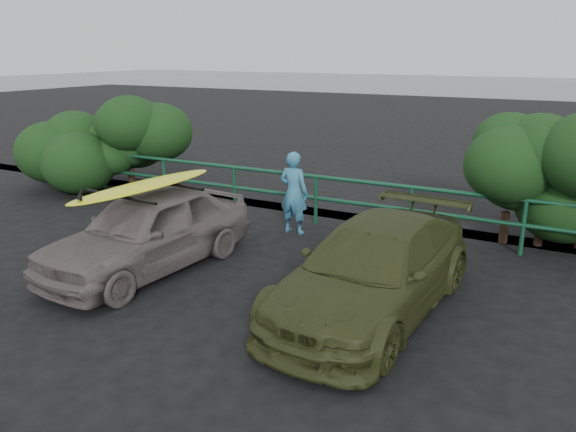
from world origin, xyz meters
name	(u,v)px	position (x,y,z in m)	size (l,w,h in m)	color
ground	(100,306)	(0.00, 0.00, 0.00)	(80.00, 80.00, 0.00)	black
ocean	(533,85)	(0.00, 60.00, 0.00)	(200.00, 200.00, 0.00)	slate
guardrail	(274,194)	(0.00, 5.00, 0.52)	(14.00, 0.08, 1.04)	#164E31
shrub_left	(119,148)	(-4.80, 5.40, 1.08)	(3.20, 2.40, 2.16)	#183C16
shrub_right	(531,187)	(5.00, 5.50, 1.13)	(3.20, 2.40, 2.26)	#183C16
sedan	(148,231)	(-0.31, 1.42, 0.66)	(1.56, 3.87, 1.32)	slate
olive_vehicle	(373,269)	(3.46, 1.65, 0.62)	(1.74, 4.28, 1.24)	#38401C
man	(294,193)	(0.88, 4.24, 0.81)	(0.59, 0.39, 1.63)	teal
roof_rack	(145,190)	(-0.31, 1.42, 1.35)	(1.54, 1.08, 0.05)	black
surfboard	(145,186)	(-0.31, 1.42, 1.41)	(0.60, 2.92, 0.09)	#F4FF1A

